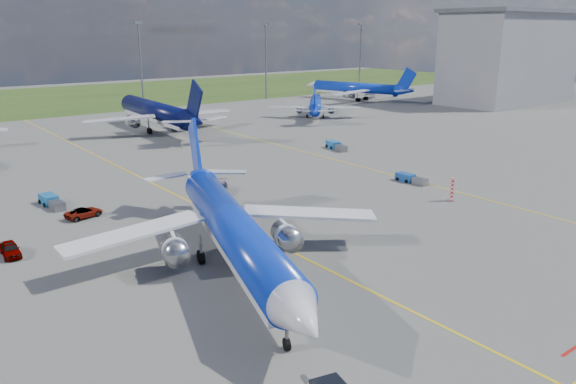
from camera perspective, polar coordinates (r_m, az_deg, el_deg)
ground at (r=49.33m, az=5.37°, el=-8.49°), size 400.00×400.00×0.00m
taxiway_lines at (r=70.85m, az=-9.88°, el=-0.92°), size 60.25×160.00×0.02m
floodlight_masts at (r=148.57m, az=-21.98°, el=11.95°), size 202.20×0.50×22.70m
terminal_building at (r=177.11m, az=21.49°, el=12.66°), size 42.00×22.00×26.00m
warning_post at (r=72.36m, az=16.32°, el=0.25°), size 0.50×0.50×3.00m
bg_jet_n at (r=122.75m, az=-13.17°, el=6.11°), size 35.86×45.86×11.59m
bg_jet_ne at (r=139.18m, az=2.78°, el=7.66°), size 38.70×39.46×8.24m
bg_jet_ene at (r=173.50m, az=6.77°, el=9.25°), size 39.01×45.21×10.08m
main_airliner at (r=50.46m, az=-5.34°, el=-7.91°), size 42.47×48.76×10.76m
service_car_a at (r=59.12m, az=-26.39°, el=-5.24°), size 1.74×3.92×1.31m
service_car_b at (r=67.67m, az=-20.02°, el=-1.98°), size 4.55×2.80×1.18m
service_car_c at (r=73.61m, az=-6.84°, el=0.42°), size 4.08×5.14×1.39m
baggage_tug_w at (r=80.13m, az=12.33°, el=1.32°), size 1.49×4.92×1.09m
baggage_tug_c at (r=73.45m, az=-22.89°, el=-0.91°), size 1.79×5.51×1.22m
baggage_tug_e at (r=100.71m, az=4.89°, el=4.69°), size 2.86×5.82×1.26m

